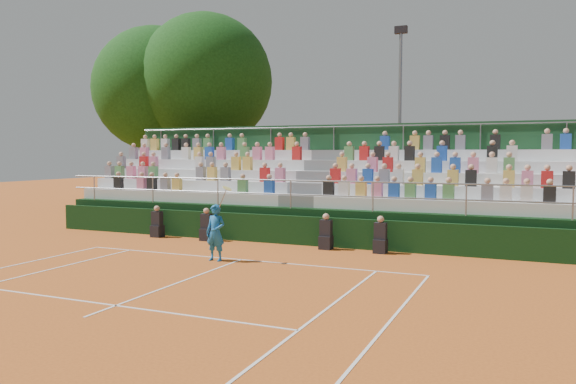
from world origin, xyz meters
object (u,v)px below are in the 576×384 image
at_px(tree_west, 156,89).
at_px(tree_east, 206,81).
at_px(tennis_player, 216,232).
at_px(floodlight_mast, 400,109).

relative_size(tree_west, tree_east, 0.96).
bearing_deg(tree_east, tennis_player, -57.35).
height_order(tennis_player, tree_east, tree_east).
distance_m(tree_east, floodlight_mast, 11.46).
distance_m(tennis_player, floodlight_mast, 14.14).
xyz_separation_m(tree_west, tree_east, (3.35, 0.17, 0.34)).
bearing_deg(tree_east, floodlight_mast, -2.51).
bearing_deg(tree_west, floodlight_mast, -1.27).
height_order(tree_west, floodlight_mast, tree_west).
bearing_deg(tree_west, tennis_player, -48.09).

